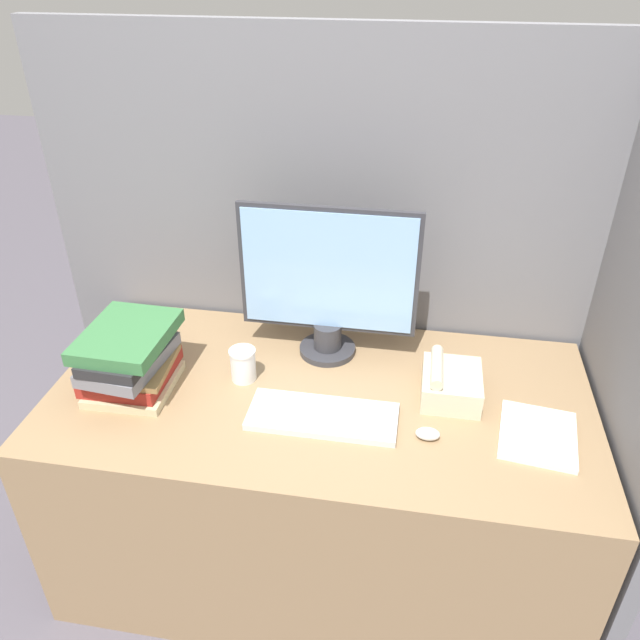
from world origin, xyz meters
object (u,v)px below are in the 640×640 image
monitor (328,286)px  desk_telephone (450,383)px  book_stack (130,358)px  coffee_cup (243,364)px  mouse (428,434)px  keyboard (323,416)px

monitor → desk_telephone: bearing=-23.3°
desk_telephone → book_stack: bearing=-173.2°
coffee_cup → book_stack: book_stack is taller
mouse → desk_telephone: bearing=73.6°
coffee_cup → desk_telephone: bearing=1.9°
book_stack → desk_telephone: (0.94, 0.11, -0.06)m
monitor → mouse: 0.54m
book_stack → keyboard: bearing=-5.4°
monitor → coffee_cup: bearing=-140.6°
mouse → book_stack: size_ratio=0.21×
book_stack → desk_telephone: 0.94m
monitor → desk_telephone: (0.39, -0.17, -0.20)m
coffee_cup → book_stack: bearing=-163.9°
monitor → book_stack: (-0.55, -0.28, -0.14)m
mouse → coffee_cup: 0.59m
keyboard → book_stack: 0.60m
book_stack → desk_telephone: book_stack is taller
monitor → keyboard: size_ratio=1.32×
monitor → coffee_cup: (-0.23, -0.19, -0.19)m
keyboard → desk_telephone: 0.39m
desk_telephone → coffee_cup: bearing=-178.1°
mouse → coffee_cup: (-0.56, 0.18, 0.04)m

